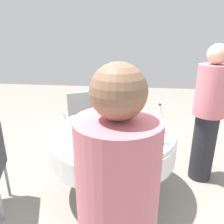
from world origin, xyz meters
name	(u,v)px	position (x,y,z in m)	size (l,w,h in m)	color
ground_plane	(112,190)	(0.00, 0.00, 0.00)	(10.00, 10.00, 0.00)	gray
dining_table	(112,143)	(0.00, 0.00, 0.59)	(1.30, 1.30, 0.74)	white
bottle_clear_far	(159,119)	(0.02, -0.46, 0.88)	(0.06, 0.06, 0.29)	silver
bottle_clear_left	(130,135)	(-0.37, -0.19, 0.87)	(0.07, 0.07, 0.28)	silver
bottle_brown_front	(121,118)	(0.01, -0.09, 0.87)	(0.06, 0.06, 0.28)	#593314
bottle_amber_inner	(97,105)	(0.41, 0.22, 0.87)	(0.07, 0.07, 0.28)	#8C5619
bottle_clear_near	(161,130)	(-0.22, -0.47, 0.87)	(0.06, 0.06, 0.27)	silver
wine_glass_inner	(111,120)	(0.03, 0.02, 0.84)	(0.06, 0.06, 0.14)	white
wine_glass_near	(136,117)	(0.14, -0.24, 0.84)	(0.08, 0.08, 0.14)	white
wine_glass_south	(144,145)	(-0.46, -0.31, 0.84)	(0.06, 0.06, 0.15)	white
wine_glass_right	(102,150)	(-0.56, 0.01, 0.83)	(0.06, 0.06, 0.13)	white
wine_glass_north	(136,107)	(0.48, -0.23, 0.84)	(0.07, 0.07, 0.14)	white
plate_north	(136,136)	(-0.12, -0.25, 0.75)	(0.22, 0.22, 0.04)	white
plate_mid	(128,119)	(0.31, -0.15, 0.75)	(0.23, 0.23, 0.04)	white
plate_outer	(85,147)	(-0.40, 0.19, 0.75)	(0.26, 0.26, 0.04)	white
plate_east	(73,124)	(0.08, 0.43, 0.75)	(0.21, 0.21, 0.04)	white
spoon_left	(101,120)	(0.27, 0.16, 0.74)	(0.18, 0.02, 0.01)	silver
spoon_front	(99,133)	(-0.08, 0.13, 0.74)	(0.18, 0.02, 0.01)	silver
fork_inner	(111,141)	(-0.24, -0.02, 0.74)	(0.18, 0.02, 0.01)	silver
person_left	(208,114)	(0.37, -1.04, 0.83)	(0.34, 0.34, 1.58)	#26262B
chair_south	(80,113)	(1.06, 0.63, 0.52)	(0.55, 0.55, 0.87)	#99999E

